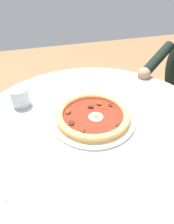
# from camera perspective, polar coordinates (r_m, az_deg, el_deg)

# --- Properties ---
(ground_plane) EXTENTS (6.00, 6.00, 0.02)m
(ground_plane) POSITION_cam_1_polar(r_m,az_deg,el_deg) (1.38, 1.68, -26.92)
(ground_plane) COLOR olive
(dining_table) EXTENTS (0.99, 0.99, 0.73)m
(dining_table) POSITION_cam_1_polar(r_m,az_deg,el_deg) (0.88, 2.39, -9.96)
(dining_table) COLOR #999993
(dining_table) RESTS_ON ground
(pizza_on_plate) EXTENTS (0.34, 0.34, 0.04)m
(pizza_on_plate) POSITION_cam_1_polar(r_m,az_deg,el_deg) (0.78, 1.72, -1.05)
(pizza_on_plate) COLOR white
(pizza_on_plate) RESTS_ON dining_table
(water_glass) EXTENTS (0.08, 0.08, 0.08)m
(water_glass) POSITION_cam_1_polar(r_m,az_deg,el_deg) (0.90, -18.70, 3.86)
(water_glass) COLOR silver
(water_glass) RESTS_ON dining_table
(fork_utensil) EXTENTS (0.03, 0.19, 0.00)m
(fork_utensil) POSITION_cam_1_polar(r_m,az_deg,el_deg) (0.66, -21.17, -15.64)
(fork_utensil) COLOR #BCBCC1
(fork_utensil) RESTS_ON dining_table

